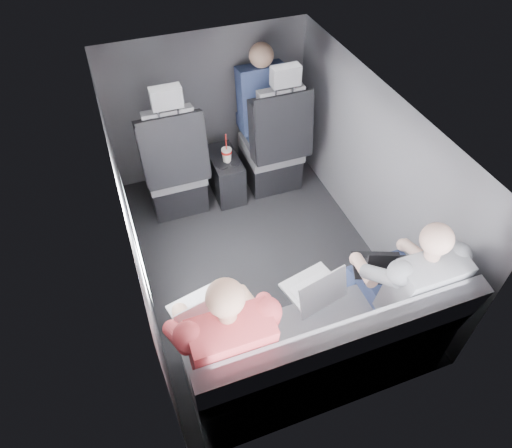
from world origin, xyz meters
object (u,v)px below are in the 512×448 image
object	(u,v)px
center_console	(225,175)
rear_bench	(320,352)
front_seat_left	(175,171)
passenger_rear_left	(224,339)
passenger_front_right	(261,100)
passenger_rear_right	(403,283)
front_seat_right	(274,149)
soda_cup	(227,155)
laptop_white	(204,312)
laptop_black	(383,267)
laptop_silver	(315,288)

from	to	relation	value
center_console	rear_bench	distance (m)	1.94
front_seat_left	passenger_rear_left	distance (m)	1.83
rear_bench	passenger_front_right	bearing A→B (deg)	78.91
front_seat_left	passenger_rear_right	size ratio (longest dim) A/B	1.05
front_seat_right	passenger_rear_right	bearing A→B (deg)	-86.45
soda_cup	passenger_rear_left	bearing A→B (deg)	-107.76
passenger_rear_right	rear_bench	bearing A→B (deg)	-170.36
passenger_front_right	center_console	bearing A→B (deg)	-152.74
soda_cup	laptop_white	xyz separation A→B (m)	(-0.63, -1.58, 0.17)
laptop_black	passenger_rear_left	size ratio (longest dim) A/B	0.31
passenger_rear_right	passenger_front_right	xyz separation A→B (m)	(-0.14, 2.06, 0.13)
rear_bench	center_console	bearing A→B (deg)	90.00
rear_bench	laptop_white	size ratio (longest dim) A/B	4.00
rear_bench	passenger_front_right	xyz separation A→B (m)	(0.42, 2.16, 0.45)
laptop_black	passenger_front_right	world-z (taller)	passenger_front_right
passenger_front_right	front_seat_right	bearing A→B (deg)	-84.07
rear_bench	laptop_silver	xyz separation A→B (m)	(0.05, 0.24, 0.32)
soda_cup	passenger_rear_right	distance (m)	1.88
front_seat_left	laptop_black	world-z (taller)	front_seat_left
front_seat_left	passenger_rear_right	bearing A→B (deg)	-60.74
front_seat_left	passenger_rear_right	world-z (taller)	front_seat_left
center_console	laptop_black	distance (m)	1.83
front_seat_left	passenger_front_right	world-z (taller)	front_seat_left
passenger_rear_left	laptop_white	bearing A→B (deg)	104.69
passenger_rear_left	passenger_rear_right	bearing A→B (deg)	0.03
front_seat_right	front_seat_left	bearing A→B (deg)	180.00
laptop_black	front_seat_right	bearing A→B (deg)	92.04
passenger_rear_right	laptop_black	bearing A→B (deg)	109.92
laptop_black	passenger_rear_left	world-z (taller)	passenger_rear_left
front_seat_left	laptop_silver	size ratio (longest dim) A/B	3.41
laptop_silver	laptop_black	size ratio (longest dim) A/B	0.97
rear_bench	laptop_white	distance (m)	0.76
laptop_silver	passenger_rear_left	distance (m)	0.63
laptop_silver	laptop_black	distance (m)	0.46
passenger_rear_left	soda_cup	bearing A→B (deg)	72.24
center_console	passenger_front_right	bearing A→B (deg)	27.26
front_seat_right	laptop_white	bearing A→B (deg)	-123.78
center_console	soda_cup	distance (m)	0.28
passenger_rear_left	laptop_black	bearing A→B (deg)	7.80
front_seat_right	soda_cup	bearing A→B (deg)	-177.43
soda_cup	passenger_front_right	size ratio (longest dim) A/B	0.33
laptop_black	soda_cup	bearing A→B (deg)	107.01
rear_bench	soda_cup	distance (m)	1.89
laptop_white	laptop_black	size ratio (longest dim) A/B	1.04
laptop_white	laptop_black	xyz separation A→B (m)	(1.13, -0.06, -0.01)
laptop_black	passenger_front_right	size ratio (longest dim) A/B	0.46
front_seat_right	rear_bench	size ratio (longest dim) A/B	0.79
rear_bench	laptop_silver	bearing A→B (deg)	78.87
center_console	soda_cup	xyz separation A→B (m)	(0.01, -0.06, 0.27)
center_console	laptop_silver	bearing A→B (deg)	-88.42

